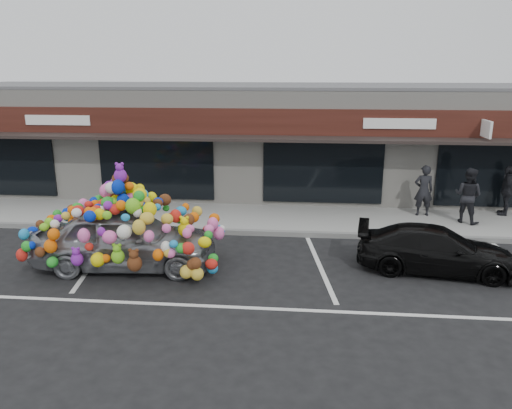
# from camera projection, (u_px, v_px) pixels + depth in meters

# --- Properties ---
(ground) EXTENTS (90.00, 90.00, 0.00)m
(ground) POSITION_uv_depth(u_px,v_px,m) (212.00, 265.00, 13.01)
(ground) COLOR black
(ground) RESTS_ON ground
(shop_building) EXTENTS (24.00, 7.20, 4.31)m
(shop_building) POSITION_uv_depth(u_px,v_px,m) (248.00, 138.00, 20.54)
(shop_building) COLOR beige
(shop_building) RESTS_ON ground
(sidewalk) EXTENTS (26.00, 3.00, 0.15)m
(sidewalk) POSITION_uv_depth(u_px,v_px,m) (233.00, 218.00, 16.83)
(sidewalk) COLOR gray
(sidewalk) RESTS_ON ground
(kerb) EXTENTS (26.00, 0.18, 0.16)m
(kerb) POSITION_uv_depth(u_px,v_px,m) (226.00, 232.00, 15.39)
(kerb) COLOR slate
(kerb) RESTS_ON ground
(parking_stripe_left) EXTENTS (0.73, 4.37, 0.01)m
(parking_stripe_left) POSITION_uv_depth(u_px,v_px,m) (97.00, 258.00, 13.50)
(parking_stripe_left) COLOR silver
(parking_stripe_left) RESTS_ON ground
(parking_stripe_mid) EXTENTS (0.73, 4.37, 0.01)m
(parking_stripe_mid) POSITION_uv_depth(u_px,v_px,m) (320.00, 266.00, 12.95)
(parking_stripe_mid) COLOR silver
(parking_stripe_mid) RESTS_ON ground
(lane_line) EXTENTS (14.00, 0.12, 0.01)m
(lane_line) POSITION_uv_depth(u_px,v_px,m) (285.00, 309.00, 10.62)
(lane_line) COLOR silver
(lane_line) RESTS_ON ground
(toy_car) EXTENTS (3.28, 4.96, 2.82)m
(toy_car) POSITION_uv_depth(u_px,v_px,m) (125.00, 232.00, 12.64)
(toy_car) COLOR silver
(toy_car) RESTS_ON ground
(black_sedan) EXTENTS (2.12, 4.09, 1.13)m
(black_sedan) POSITION_uv_depth(u_px,v_px,m) (436.00, 250.00, 12.51)
(black_sedan) COLOR black
(black_sedan) RESTS_ON ground
(pedestrian_a) EXTENTS (0.64, 0.43, 1.72)m
(pedestrian_a) POSITION_uv_depth(u_px,v_px,m) (424.00, 190.00, 16.64)
(pedestrian_a) COLOR #232329
(pedestrian_a) RESTS_ON sidewalk
(pedestrian_b) EXTENTS (1.10, 1.08, 1.78)m
(pedestrian_b) POSITION_uv_depth(u_px,v_px,m) (468.00, 195.00, 15.87)
(pedestrian_b) COLOR black
(pedestrian_b) RESTS_ON sidewalk
(pedestrian_c) EXTENTS (1.06, 0.64, 1.68)m
(pedestrian_c) POSITION_uv_depth(u_px,v_px,m) (506.00, 190.00, 16.71)
(pedestrian_c) COLOR black
(pedestrian_c) RESTS_ON sidewalk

